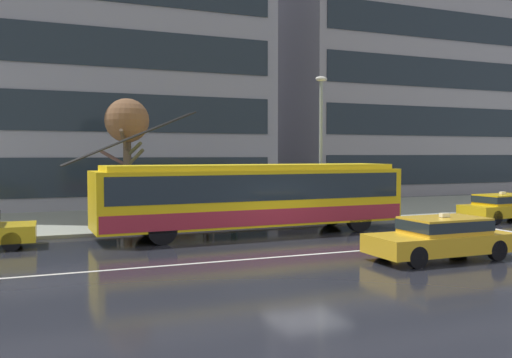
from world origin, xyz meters
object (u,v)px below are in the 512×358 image
at_px(bus_shelter, 164,181).
at_px(street_tree_bare, 127,125).
at_px(street_lamp, 321,135).
at_px(trolleybus, 254,196).
at_px(taxi_ahead_of_bus, 504,206).
at_px(taxi_oncoming_near, 441,236).
at_px(pedestrian_approaching_curb, 208,183).
at_px(pedestrian_at_shelter, 232,186).

distance_m(bus_shelter, street_tree_bare, 2.91).
height_order(bus_shelter, street_lamp, street_lamp).
xyz_separation_m(trolleybus, street_tree_bare, (-4.30, 3.97, 2.91)).
relative_size(taxi_ahead_of_bus, street_tree_bare, 0.85).
xyz_separation_m(taxi_oncoming_near, pedestrian_approaching_curb, (-3.81, 11.27, 1.12)).
bearing_deg(pedestrian_at_shelter, taxi_ahead_of_bus, -19.09).
bearing_deg(bus_shelter, street_lamp, -9.30).
height_order(trolleybus, pedestrian_approaching_curb, trolleybus).
xyz_separation_m(bus_shelter, pedestrian_at_shelter, (3.16, -0.05, -0.30)).
bearing_deg(bus_shelter, trolleybus, -54.81).
bearing_deg(trolleybus, bus_shelter, 125.19).
distance_m(trolleybus, street_tree_bare, 6.54).
xyz_separation_m(bus_shelter, pedestrian_approaching_curb, (2.16, 0.46, -0.17)).
relative_size(pedestrian_at_shelter, street_lamp, 0.29).
bearing_deg(taxi_ahead_of_bus, taxi_oncoming_near, -145.16).
height_order(taxi_ahead_of_bus, pedestrian_approaching_curb, pedestrian_approaching_curb).
xyz_separation_m(trolleybus, taxi_oncoming_near, (3.25, -6.97, -0.82)).
distance_m(pedestrian_at_shelter, street_lamp, 4.80).
height_order(trolleybus, pedestrian_at_shelter, trolleybus).
bearing_deg(pedestrian_at_shelter, trolleybus, -96.73).
bearing_deg(pedestrian_approaching_curb, trolleybus, -82.66).
bearing_deg(trolleybus, pedestrian_at_shelter, 83.27).
xyz_separation_m(bus_shelter, street_tree_bare, (-1.58, 0.12, 2.44)).
height_order(taxi_ahead_of_bus, street_tree_bare, street_tree_bare).
distance_m(bus_shelter, pedestrian_at_shelter, 3.18).
bearing_deg(street_lamp, pedestrian_approaching_curb, 161.95).
height_order(pedestrian_at_shelter, street_tree_bare, street_tree_bare).
bearing_deg(pedestrian_at_shelter, street_tree_bare, 177.86).
xyz_separation_m(taxi_ahead_of_bus, pedestrian_approaching_curb, (-13.20, 4.73, 1.13)).
xyz_separation_m(pedestrian_at_shelter, street_lamp, (4.01, -1.12, 2.38)).
xyz_separation_m(pedestrian_at_shelter, street_tree_bare, (-4.75, 0.18, 2.74)).
bearing_deg(pedestrian_at_shelter, street_lamp, -15.61).
xyz_separation_m(street_lamp, street_tree_bare, (-8.76, 1.30, 0.36)).
bearing_deg(pedestrian_approaching_curb, street_lamp, -18.05).
xyz_separation_m(taxi_ahead_of_bus, bus_shelter, (-15.36, 4.28, 1.29)).
distance_m(taxi_oncoming_near, pedestrian_approaching_curb, 11.95).
distance_m(taxi_oncoming_near, pedestrian_at_shelter, 11.16).
bearing_deg(street_lamp, taxi_oncoming_near, -97.15).
distance_m(taxi_ahead_of_bus, pedestrian_at_shelter, 12.95).
height_order(bus_shelter, pedestrian_at_shelter, bus_shelter).
bearing_deg(taxi_ahead_of_bus, trolleybus, 178.07).
xyz_separation_m(pedestrian_approaching_curb, street_lamp, (5.02, -1.63, 2.25)).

